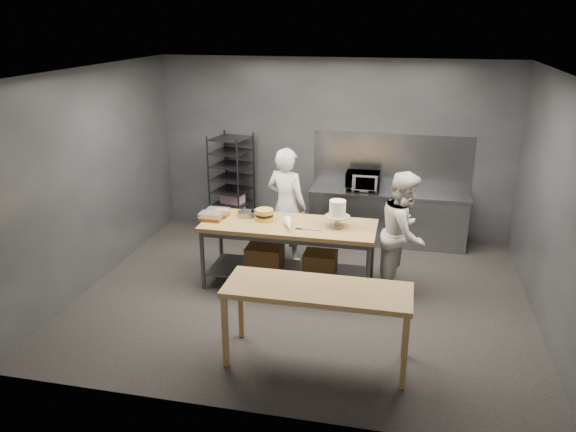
% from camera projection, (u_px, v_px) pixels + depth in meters
% --- Properties ---
extents(ground, '(6.00, 6.00, 0.00)m').
position_uv_depth(ground, '(304.00, 295.00, 7.73)').
color(ground, black).
rests_on(ground, ground).
extents(back_wall, '(6.00, 0.04, 3.00)m').
position_uv_depth(back_wall, '(332.00, 149.00, 9.52)').
color(back_wall, '#4C4F54').
rests_on(back_wall, ground).
extents(work_table, '(2.40, 0.90, 0.92)m').
position_uv_depth(work_table, '(288.00, 247.00, 7.86)').
color(work_table, olive).
rests_on(work_table, ground).
extents(near_counter, '(2.00, 0.70, 0.90)m').
position_uv_depth(near_counter, '(317.00, 295.00, 5.99)').
color(near_counter, '#A57944').
rests_on(near_counter, ground).
extents(back_counter, '(2.60, 0.60, 0.90)m').
position_uv_depth(back_counter, '(387.00, 217.00, 9.38)').
color(back_counter, slate).
rests_on(back_counter, ground).
extents(splashback_panel, '(2.60, 0.02, 0.90)m').
position_uv_depth(splashback_panel, '(391.00, 160.00, 9.35)').
color(splashback_panel, slate).
rests_on(splashback_panel, back_counter).
extents(speed_rack, '(0.71, 0.75, 1.75)m').
position_uv_depth(speed_rack, '(232.00, 185.00, 9.71)').
color(speed_rack, black).
rests_on(speed_rack, ground).
extents(chef_behind, '(0.76, 0.63, 1.80)m').
position_uv_depth(chef_behind, '(286.00, 206.00, 8.52)').
color(chef_behind, white).
rests_on(chef_behind, ground).
extents(chef_right, '(0.81, 0.95, 1.72)m').
position_uv_depth(chef_right, '(404.00, 234.00, 7.56)').
color(chef_right, silver).
rests_on(chef_right, ground).
extents(microwave, '(0.54, 0.37, 0.30)m').
position_uv_depth(microwave, '(363.00, 181.00, 9.27)').
color(microwave, black).
rests_on(microwave, back_counter).
extents(frosted_cake_stand, '(0.34, 0.34, 0.37)m').
position_uv_depth(frosted_cake_stand, '(338.00, 211.00, 7.55)').
color(frosted_cake_stand, '#AFA68C').
rests_on(frosted_cake_stand, work_table).
extents(layer_cake, '(0.25, 0.25, 0.16)m').
position_uv_depth(layer_cake, '(264.00, 215.00, 7.85)').
color(layer_cake, gold).
rests_on(layer_cake, work_table).
extents(cake_pans, '(0.45, 0.31, 0.07)m').
position_uv_depth(cake_pans, '(254.00, 214.00, 8.02)').
color(cake_pans, gray).
rests_on(cake_pans, work_table).
extents(piping_bag, '(0.23, 0.40, 0.12)m').
position_uv_depth(piping_bag, '(289.00, 225.00, 7.53)').
color(piping_bag, white).
rests_on(piping_bag, work_table).
extents(offset_spatula, '(0.36, 0.02, 0.02)m').
position_uv_depth(offset_spatula, '(305.00, 229.00, 7.52)').
color(offset_spatula, slate).
rests_on(offset_spatula, work_table).
extents(pastry_clamshells, '(0.35, 0.39, 0.11)m').
position_uv_depth(pastry_clamshells, '(214.00, 214.00, 7.93)').
color(pastry_clamshells, '#9B5A1F').
rests_on(pastry_clamshells, work_table).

